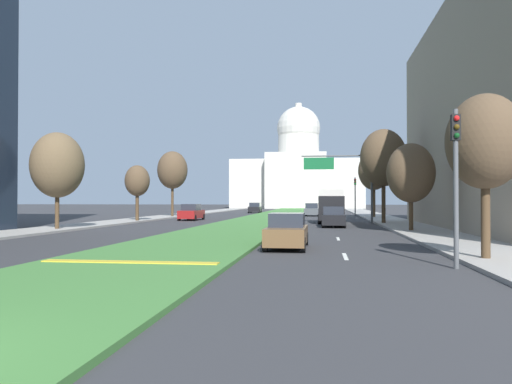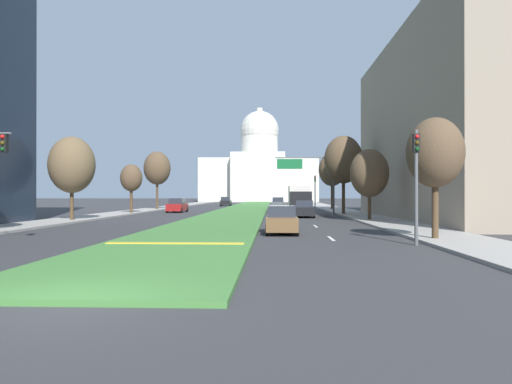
# 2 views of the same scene
# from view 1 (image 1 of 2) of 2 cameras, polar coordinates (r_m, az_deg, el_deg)

# --- Properties ---
(ground_plane) EXTENTS (285.47, 285.47, 0.00)m
(ground_plane) POSITION_cam_1_polar(r_m,az_deg,el_deg) (70.55, 2.40, -2.67)
(ground_plane) COLOR #333335
(grass_median) EXTENTS (6.73, 116.78, 0.14)m
(grass_median) POSITION_cam_1_polar(r_m,az_deg,el_deg) (64.09, 1.87, -2.80)
(grass_median) COLOR #427A38
(grass_median) RESTS_ON ground_plane
(median_curb_nose) EXTENTS (6.06, 0.50, 0.04)m
(median_curb_nose) POSITION_cam_1_polar(r_m,az_deg,el_deg) (17.35, -14.25, -7.76)
(median_curb_nose) COLOR gold
(median_curb_nose) RESTS_ON grass_median
(lane_dashes_right) EXTENTS (0.16, 67.83, 0.01)m
(lane_dashes_right) POSITION_cam_1_polar(r_m,az_deg,el_deg) (54.73, 8.54, -3.19)
(lane_dashes_right) COLOR silver
(lane_dashes_right) RESTS_ON ground_plane
(sidewalk_left) EXTENTS (4.00, 116.78, 0.15)m
(sidewalk_left) POSITION_cam_1_polar(r_m,az_deg,el_deg) (60.55, -11.31, -2.89)
(sidewalk_left) COLOR #9E9991
(sidewalk_left) RESTS_ON ground_plane
(sidewalk_right) EXTENTS (4.00, 116.78, 0.15)m
(sidewalk_right) POSITION_cam_1_polar(r_m,az_deg,el_deg) (57.69, 14.40, -2.98)
(sidewalk_right) COLOR #9E9991
(sidewalk_right) RESTS_ON ground_plane
(capitol_building) EXTENTS (33.50, 29.33, 28.30)m
(capitol_building) POSITION_cam_1_polar(r_m,az_deg,el_deg) (134.55, 4.87, 1.87)
(capitol_building) COLOR beige
(capitol_building) RESTS_ON ground_plane
(traffic_light_near_right) EXTENTS (0.28, 0.35, 5.20)m
(traffic_light_near_right) POSITION_cam_1_polar(r_m,az_deg,el_deg) (17.47, 21.88, 2.69)
(traffic_light_near_right) COLOR #515456
(traffic_light_near_right) RESTS_ON ground_plane
(traffic_light_far_right) EXTENTS (0.28, 0.35, 5.20)m
(traffic_light_far_right) POSITION_cam_1_polar(r_m,az_deg,el_deg) (67.44, 11.27, 0.07)
(traffic_light_far_right) COLOR #515456
(traffic_light_far_right) RESTS_ON ground_plane
(overhead_guide_sign) EXTENTS (6.55, 0.20, 6.50)m
(overhead_guide_sign) POSITION_cam_1_polar(r_m,az_deg,el_deg) (46.89, 10.07, 2.14)
(overhead_guide_sign) COLOR #515456
(overhead_guide_sign) RESTS_ON ground_plane
(street_tree_right_near) EXTENTS (2.75, 2.75, 6.06)m
(street_tree_right_near) POSITION_cam_1_polar(r_m,az_deg,el_deg) (19.82, 24.71, 5.18)
(street_tree_right_near) COLOR #4C3823
(street_tree_right_near) RESTS_ON ground_plane
(street_tree_left_mid) EXTENTS (3.76, 3.76, 7.08)m
(street_tree_left_mid) POSITION_cam_1_polar(r_m,az_deg,el_deg) (38.61, -21.75, 2.86)
(street_tree_left_mid) COLOR #4C3823
(street_tree_left_mid) RESTS_ON ground_plane
(street_tree_right_mid) EXTENTS (3.24, 3.24, 6.09)m
(street_tree_right_mid) POSITION_cam_1_polar(r_m,az_deg,el_deg) (35.65, 17.28, 2.08)
(street_tree_right_mid) COLOR #4C3823
(street_tree_right_mid) RESTS_ON ground_plane
(street_tree_left_far) EXTENTS (2.47, 2.47, 5.66)m
(street_tree_left_far) POSITION_cam_1_polar(r_m,az_deg,el_deg) (51.07, -13.42, 1.21)
(street_tree_left_far) COLOR #4C3823
(street_tree_left_far) RESTS_ON ground_plane
(street_tree_right_far) EXTENTS (4.14, 4.14, 8.60)m
(street_tree_right_far) POSITION_cam_1_polar(r_m,az_deg,el_deg) (46.44, 14.36, 3.79)
(street_tree_right_far) COLOR #4C3823
(street_tree_right_far) RESTS_ON ground_plane
(street_tree_left_distant) EXTENTS (3.75, 3.75, 8.26)m
(street_tree_left_distant) POSITION_cam_1_polar(r_m,az_deg,el_deg) (63.03, -9.53, 2.47)
(street_tree_left_distant) COLOR #4C3823
(street_tree_left_distant) RESTS_ON ground_plane
(street_tree_right_distant) EXTENTS (3.75, 3.75, 8.06)m
(street_tree_right_distant) POSITION_cam_1_polar(r_m,az_deg,el_deg) (61.54, 13.33, 2.38)
(street_tree_right_distant) COLOR #4C3823
(street_tree_right_distant) RESTS_ON ground_plane
(sedan_lead_stopped) EXTENTS (1.84, 4.38, 1.62)m
(sedan_lead_stopped) POSITION_cam_1_polar(r_m,az_deg,el_deg) (23.06, 3.56, -4.55)
(sedan_lead_stopped) COLOR brown
(sedan_lead_stopped) RESTS_ON ground_plane
(sedan_midblock) EXTENTS (1.93, 4.58, 1.67)m
(sedan_midblock) POSITION_cam_1_polar(r_m,az_deg,el_deg) (41.41, 8.83, -2.87)
(sedan_midblock) COLOR black
(sedan_midblock) RESTS_ON ground_plane
(sedan_distant) EXTENTS (1.98, 4.43, 1.75)m
(sedan_distant) POSITION_cam_1_polar(r_m,az_deg,el_deg) (54.24, -7.40, -2.35)
(sedan_distant) COLOR maroon
(sedan_distant) RESTS_ON ground_plane
(sedan_far_horizon) EXTENTS (2.05, 4.33, 1.73)m
(sedan_far_horizon) POSITION_cam_1_polar(r_m,az_deg,el_deg) (67.92, 6.40, -2.06)
(sedan_far_horizon) COLOR #4C5156
(sedan_far_horizon) RESTS_ON ground_plane
(sedan_very_far) EXTENTS (2.05, 4.18, 1.71)m
(sedan_very_far) POSITION_cam_1_polar(r_m,az_deg,el_deg) (82.41, -0.12, -1.86)
(sedan_very_far) COLOR black
(sedan_very_far) RESTS_ON ground_plane
(box_truck_delivery) EXTENTS (2.40, 6.40, 3.20)m
(box_truck_delivery) POSITION_cam_1_polar(r_m,az_deg,el_deg) (47.77, 8.56, -1.53)
(box_truck_delivery) COLOR black
(box_truck_delivery) RESTS_ON ground_plane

